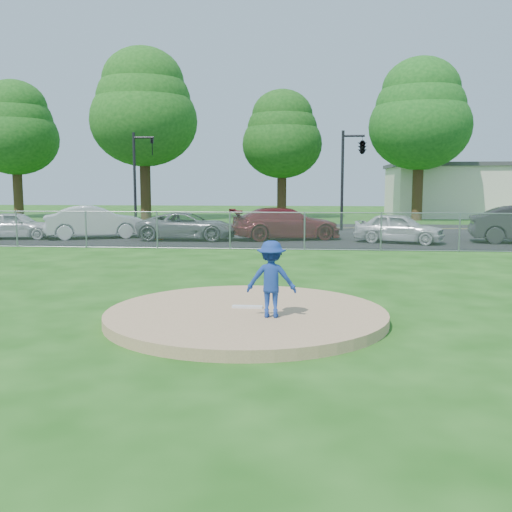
{
  "coord_description": "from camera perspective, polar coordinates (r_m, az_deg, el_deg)",
  "views": [
    {
      "loc": [
        1.2,
        -10.7,
        2.6
      ],
      "look_at": [
        0.0,
        2.0,
        1.0
      ],
      "focal_mm": 40.0,
      "sensor_mm": 36.0,
      "label": 1
    }
  ],
  "objects": [
    {
      "name": "parked_car_white",
      "position": [
        28.82,
        -15.76,
        3.29
      ],
      "size": [
        5.03,
        3.45,
        1.57
      ],
      "primitive_type": "imported",
      "rotation": [
        0.0,
        0.0,
        1.99
      ],
      "color": "silver",
      "rests_on": "parking_lot"
    },
    {
      "name": "traffic_signal_left",
      "position": [
        34.19,
        -11.67,
        8.28
      ],
      "size": [
        1.28,
        0.2,
        5.6
      ],
      "color": "black",
      "rests_on": "ground"
    },
    {
      "name": "tree_far_left",
      "position": [
        49.68,
        -22.98,
        11.75
      ],
      "size": [
        6.72,
        6.72,
        10.74
      ],
      "color": "#392615",
      "rests_on": "ground"
    },
    {
      "name": "pitchers_mound",
      "position": [
        11.05,
        -0.98,
        -5.92
      ],
      "size": [
        5.4,
        5.4,
        0.2
      ],
      "primitive_type": "cylinder",
      "color": "tan",
      "rests_on": "ground"
    },
    {
      "name": "pitcher",
      "position": [
        10.35,
        1.55,
        -2.32
      ],
      "size": [
        0.91,
        0.52,
        1.4
      ],
      "primitive_type": "imported",
      "rotation": [
        0.0,
        0.0,
        3.14
      ],
      "color": "navy",
      "rests_on": "pitchers_mound"
    },
    {
      "name": "ground",
      "position": [
        20.9,
        2.06,
        -0.0
      ],
      "size": [
        120.0,
        120.0,
        0.0
      ],
      "primitive_type": "plane",
      "color": "#154A10",
      "rests_on": "ground"
    },
    {
      "name": "traffic_signal_center",
      "position": [
        32.88,
        10.39,
        10.54
      ],
      "size": [
        1.42,
        2.48,
        5.6
      ],
      "color": "black",
      "rests_on": "ground"
    },
    {
      "name": "traffic_cone",
      "position": [
        27.45,
        -9.65,
        2.26
      ],
      "size": [
        0.31,
        0.31,
        0.6
      ],
      "primitive_type": "cone",
      "color": "#DF500B",
      "rests_on": "parking_lot"
    },
    {
      "name": "chain_link_fence",
      "position": [
        22.81,
        2.36,
        2.49
      ],
      "size": [
        40.0,
        0.06,
        1.5
      ],
      "primitive_type": "cube",
      "color": "gray",
      "rests_on": "ground"
    },
    {
      "name": "parking_lot",
      "position": [
        27.35,
        2.86,
        1.7
      ],
      "size": [
        50.0,
        8.0,
        0.01
      ],
      "primitive_type": "cube",
      "color": "black",
      "rests_on": "ground"
    },
    {
      "name": "parked_car_silver",
      "position": [
        29.75,
        -22.94,
        2.87
      ],
      "size": [
        4.06,
        2.13,
        1.32
      ],
      "primitive_type": "imported",
      "rotation": [
        0.0,
        0.0,
        1.72
      ],
      "color": "silver",
      "rests_on": "parking_lot"
    },
    {
      "name": "pitching_rubber",
      "position": [
        11.22,
        -0.87,
        -5.1
      ],
      "size": [
        0.6,
        0.15,
        0.04
      ],
      "primitive_type": "cube",
      "color": "white",
      "rests_on": "pitchers_mound"
    },
    {
      "name": "tree_right",
      "position": [
        43.7,
        16.09,
        13.51
      ],
      "size": [
        7.28,
        7.28,
        11.63
      ],
      "color": "#392615",
      "rests_on": "ground"
    },
    {
      "name": "parked_car_darkred",
      "position": [
        27.12,
        3.01,
        3.26
      ],
      "size": [
        5.61,
        3.57,
        1.51
      ],
      "primitive_type": "imported",
      "rotation": [
        0.0,
        0.0,
        1.87
      ],
      "color": "maroon",
      "rests_on": "parking_lot"
    },
    {
      "name": "parked_car_pearl",
      "position": [
        26.29,
        14.13,
        2.74
      ],
      "size": [
        4.21,
        2.79,
        1.33
      ],
      "primitive_type": "imported",
      "rotation": [
        0.0,
        0.0,
        1.23
      ],
      "color": "silver",
      "rests_on": "parking_lot"
    },
    {
      "name": "parked_car_gray",
      "position": [
        27.05,
        -6.87,
        2.98
      ],
      "size": [
        4.66,
        2.17,
        1.29
      ],
      "primitive_type": "imported",
      "rotation": [
        0.0,
        0.0,
        1.58
      ],
      "color": "slate",
      "rests_on": "parking_lot"
    },
    {
      "name": "tree_center",
      "position": [
        44.92,
        2.62,
        12.08
      ],
      "size": [
        6.16,
        6.16,
        9.84
      ],
      "color": "#372014",
      "rests_on": "ground"
    },
    {
      "name": "street",
      "position": [
        34.82,
        3.41,
        2.86
      ],
      "size": [
        60.0,
        7.0,
        0.01
      ],
      "primitive_type": "cube",
      "color": "black",
      "rests_on": "ground"
    },
    {
      "name": "commercial_building",
      "position": [
        50.9,
        22.43,
        6.12
      ],
      "size": [
        16.4,
        9.4,
        4.3
      ],
      "color": "beige",
      "rests_on": "ground"
    },
    {
      "name": "tree_left",
      "position": [
        43.81,
        -11.18,
        14.42
      ],
      "size": [
        7.84,
        7.84,
        12.53
      ],
      "color": "#342312",
      "rests_on": "ground"
    }
  ]
}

